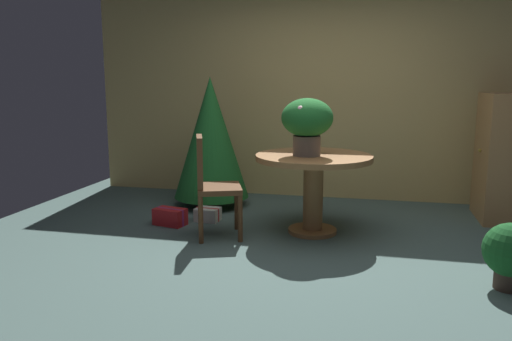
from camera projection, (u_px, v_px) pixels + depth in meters
ground_plane at (305, 254)px, 4.26m from camera, size 6.60×6.60×0.00m
back_wall_panel at (330, 93)px, 6.14m from camera, size 6.00×0.10×2.60m
round_dining_table at (313, 174)px, 4.76m from camera, size 1.10×1.10×0.76m
flower_vase at (307, 121)px, 4.62m from camera, size 0.48×0.48×0.53m
wooden_chair_left_near at (211, 181)px, 4.65m from camera, size 0.52×0.55×0.95m
holiday_tree at (211, 138)px, 5.76m from camera, size 0.86×0.86×1.49m
gift_box_cream at (208, 214)px, 5.25m from camera, size 0.26×0.21×0.14m
gift_box_red at (170, 217)px, 5.10m from camera, size 0.35×0.25×0.17m
wooden_cabinet at (503, 157)px, 5.21m from camera, size 0.47×0.73×1.32m
potted_plant at (511, 253)px, 3.50m from camera, size 0.38×0.38×0.48m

